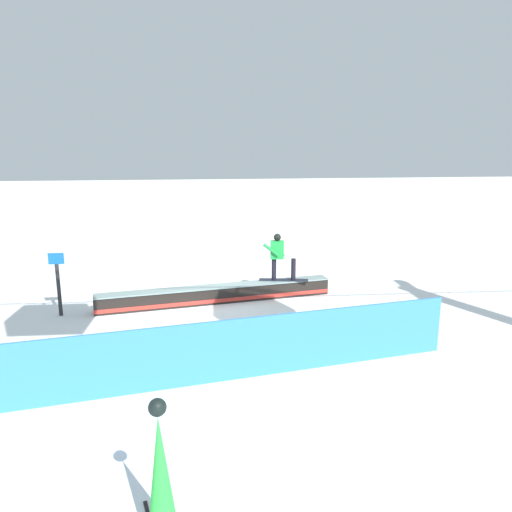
% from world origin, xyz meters
% --- Properties ---
extents(ground_plane, '(120.00, 120.00, 0.00)m').
position_xyz_m(ground_plane, '(0.00, 0.00, 0.00)').
color(ground_plane, white).
extents(grind_box, '(6.94, 1.56, 0.51)m').
position_xyz_m(grind_box, '(0.00, 0.00, 0.23)').
color(grind_box, black).
rests_on(grind_box, ground_plane).
extents(snowboarder, '(1.52, 0.59, 1.44)m').
position_xyz_m(snowboarder, '(-1.91, -0.35, 1.29)').
color(snowboarder, black).
rests_on(snowboarder, grind_box).
extents(safety_fence, '(9.27, 1.49, 1.24)m').
position_xyz_m(safety_fence, '(0.00, 4.92, 0.62)').
color(safety_fence, '#3783EC').
rests_on(safety_fence, ground_plane).
extents(background_skier_left, '(0.58, 1.52, 1.82)m').
position_xyz_m(background_skier_left, '(1.24, 8.83, 0.84)').
color(background_skier_left, black).
rests_on(background_skier_left, ground_plane).
extents(trail_marker, '(0.40, 0.10, 1.74)m').
position_xyz_m(trail_marker, '(4.30, 0.51, 0.94)').
color(trail_marker, '#262628').
rests_on(trail_marker, ground_plane).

